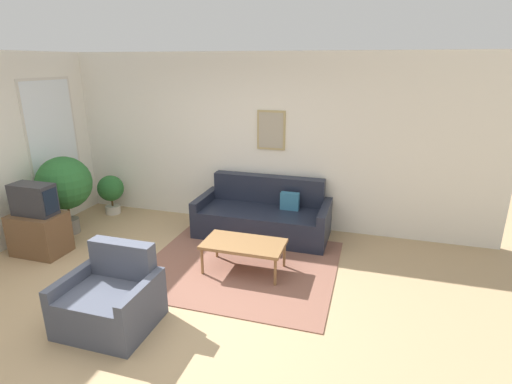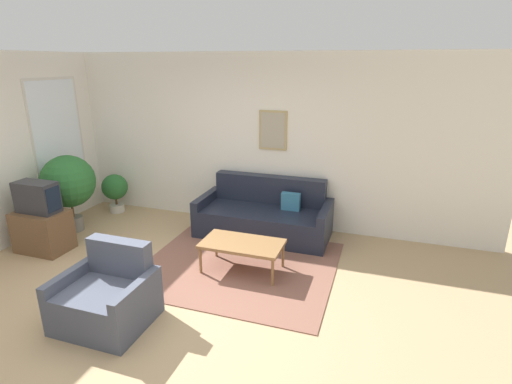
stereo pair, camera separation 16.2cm
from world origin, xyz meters
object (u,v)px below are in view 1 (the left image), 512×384
at_px(tv, 34,199).
at_px(armchair, 111,300).
at_px(coffee_table, 244,245).
at_px(potted_plant_tall, 64,184).
at_px(couch, 264,216).

height_order(tv, armchair, tv).
bearing_deg(coffee_table, tv, -173.30).
bearing_deg(potted_plant_tall, couch, 15.84).
distance_m(couch, armchair, 2.73).
height_order(coffee_table, tv, tv).
bearing_deg(couch, armchair, -108.42).
distance_m(coffee_table, tv, 2.91).
bearing_deg(armchair, couch, 74.93).
distance_m(couch, coffee_table, 1.19).
bearing_deg(tv, potted_plant_tall, 98.90).
distance_m(couch, tv, 3.21).
height_order(armchair, potted_plant_tall, potted_plant_tall).
distance_m(armchair, potted_plant_tall, 2.74).
distance_m(coffee_table, potted_plant_tall, 3.02).
relative_size(couch, potted_plant_tall, 1.65).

